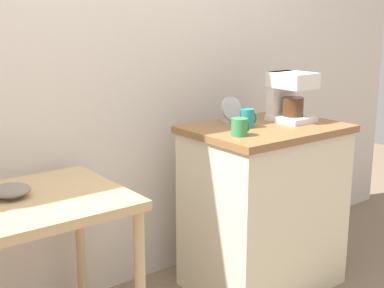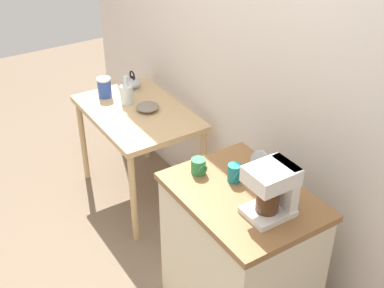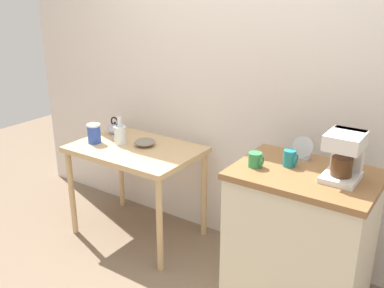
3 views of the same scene
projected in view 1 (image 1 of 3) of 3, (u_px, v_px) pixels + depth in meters
back_wall at (121, 22)px, 2.72m from camera, size 4.40×0.10×2.80m
wooden_table at (8, 225)px, 2.11m from camera, size 0.94×0.63×0.73m
kitchen_counter at (263, 207)px, 2.87m from camera, size 0.78×0.58×0.88m
bowl_stoneware at (11, 190)px, 2.15m from camera, size 0.16×0.16×0.05m
coffee_maker at (289, 95)px, 2.86m from camera, size 0.18×0.22×0.26m
mug_tall_green at (240, 127)px, 2.53m from camera, size 0.08×0.08×0.08m
mug_dark_teal at (247, 118)px, 2.71m from camera, size 0.08×0.07×0.10m
table_clock at (231, 111)px, 2.83m from camera, size 0.13×0.06×0.14m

